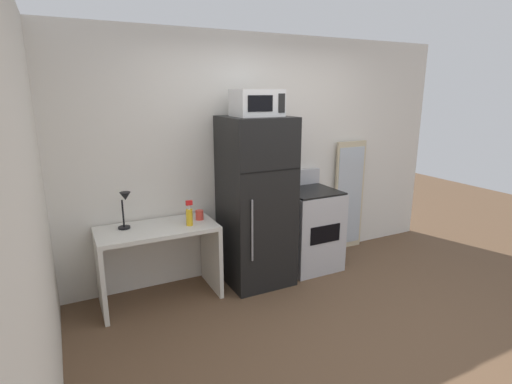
{
  "coord_description": "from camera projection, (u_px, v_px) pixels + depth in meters",
  "views": [
    {
      "loc": [
        -2.0,
        -2.24,
        2.0
      ],
      "look_at": [
        -0.31,
        1.1,
        1.05
      ],
      "focal_mm": 27.71,
      "sensor_mm": 36.0,
      "label": 1
    }
  ],
  "objects": [
    {
      "name": "leaning_mirror",
      "position": [
        349.0,
        196.0,
        5.06
      ],
      "size": [
        0.44,
        0.03,
        1.4
      ],
      "color": "#C6B793",
      "rests_on": "ground"
    },
    {
      "name": "microwave",
      "position": [
        257.0,
        103.0,
        3.86
      ],
      "size": [
        0.46,
        0.35,
        0.26
      ],
      "color": "silver",
      "rests_on": "refrigerator"
    },
    {
      "name": "desk",
      "position": [
        158.0,
        250.0,
        3.81
      ],
      "size": [
        1.12,
        0.56,
        0.75
      ],
      "color": "silver",
      "rests_on": "ground"
    },
    {
      "name": "ground_plane",
      "position": [
        348.0,
        337.0,
        3.31
      ],
      "size": [
        12.0,
        12.0,
        0.0
      ],
      "primitive_type": "plane",
      "color": "brown"
    },
    {
      "name": "coffee_mug",
      "position": [
        199.0,
        215.0,
        3.96
      ],
      "size": [
        0.08,
        0.08,
        0.09
      ],
      "primitive_type": "cylinder",
      "color": "#D83F33",
      "rests_on": "desk"
    },
    {
      "name": "refrigerator",
      "position": [
        256.0,
        202.0,
        4.12
      ],
      "size": [
        0.66,
        0.68,
        1.76
      ],
      "color": "black",
      "rests_on": "ground"
    },
    {
      "name": "wall_left_brick",
      "position": [
        25.0,
        232.0,
        2.03
      ],
      "size": [
        0.1,
        4.0,
        2.6
      ],
      "primitive_type": "cube",
      "color": "silver",
      "rests_on": "ground"
    },
    {
      "name": "wall_back_white",
      "position": [
        257.0,
        155.0,
        4.46
      ],
      "size": [
        5.0,
        0.1,
        2.6
      ],
      "primitive_type": "cube",
      "color": "silver",
      "rests_on": "ground"
    },
    {
      "name": "desk_lamp",
      "position": [
        125.0,
        204.0,
        3.65
      ],
      "size": [
        0.14,
        0.12,
        0.35
      ],
      "color": "black",
      "rests_on": "desk"
    },
    {
      "name": "oven_range",
      "position": [
        309.0,
        228.0,
        4.56
      ],
      "size": [
        0.6,
        0.61,
        1.1
      ],
      "color": "#B7B7BC",
      "rests_on": "ground"
    },
    {
      "name": "spray_bottle",
      "position": [
        189.0,
        215.0,
        3.78
      ],
      "size": [
        0.06,
        0.06,
        0.25
      ],
      "color": "yellow",
      "rests_on": "desk"
    }
  ]
}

